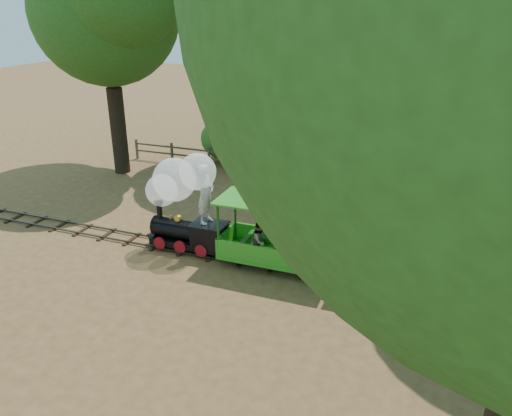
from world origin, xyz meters
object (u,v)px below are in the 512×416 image
(locomotive, at_px, (182,195))
(fence, at_px, (311,167))
(carriage_rear, at_px, (421,265))
(carriage_front, at_px, (281,244))

(locomotive, xyz_separation_m, fence, (2.04, 7.92, -1.26))
(fence, bearing_deg, carriage_rear, -57.16)
(carriage_rear, bearing_deg, locomotive, 179.84)
(carriage_rear, xyz_separation_m, fence, (-5.13, 7.95, -0.25))
(locomotive, height_order, fence, locomotive)
(locomotive, bearing_deg, carriage_front, -1.50)
(locomotive, bearing_deg, fence, 75.58)
(locomotive, xyz_separation_m, carriage_front, (3.26, -0.09, -1.04))
(carriage_rear, distance_m, fence, 9.46)
(fence, bearing_deg, locomotive, -104.42)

